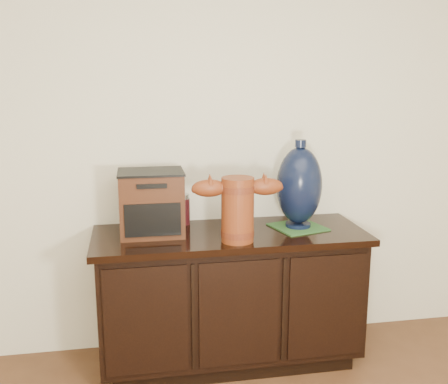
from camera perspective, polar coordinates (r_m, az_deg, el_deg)
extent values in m
plane|color=white|center=(2.98, -0.32, 7.22)|extent=(4.50, 0.00, 4.50)
cube|color=black|center=(3.11, 0.61, -17.09)|extent=(1.29, 0.45, 0.08)
cube|color=black|center=(2.95, 0.62, -10.99)|extent=(1.40, 0.50, 0.64)
cube|color=black|center=(2.83, 0.64, -4.72)|extent=(1.46, 0.56, 0.03)
cube|color=black|center=(2.67, -8.47, -13.75)|extent=(0.41, 0.01, 0.56)
cube|color=black|center=(2.72, 1.67, -13.11)|extent=(0.41, 0.01, 0.56)
cube|color=black|center=(2.84, 11.12, -12.15)|extent=(0.41, 0.01, 0.56)
cylinder|color=brown|center=(2.63, 1.49, -1.94)|extent=(0.17, 0.17, 0.33)
cylinder|color=#3B130B|center=(2.66, 1.47, -4.46)|extent=(0.18, 0.18, 0.03)
cylinder|color=#3B130B|center=(2.60, 1.50, 0.39)|extent=(0.18, 0.18, 0.03)
ellipsoid|color=brown|center=(2.58, -1.62, 0.42)|extent=(0.18, 0.09, 0.09)
ellipsoid|color=brown|center=(2.63, 4.57, 0.60)|extent=(0.18, 0.09, 0.09)
cube|color=#432010|center=(2.78, -7.89, -1.28)|extent=(0.33, 0.27, 0.33)
cube|color=black|center=(2.66, -7.76, -3.05)|extent=(0.28, 0.01, 0.17)
cube|color=black|center=(2.74, -8.00, 2.18)|extent=(0.34, 0.28, 0.01)
cube|color=#2D5B29|center=(2.93, 8.05, -3.79)|extent=(0.32, 0.32, 0.01)
cylinder|color=black|center=(2.93, 8.06, -3.53)|extent=(0.14, 0.14, 0.02)
ellipsoid|color=black|center=(2.87, 8.19, 0.70)|extent=(0.31, 0.31, 0.42)
cylinder|color=black|center=(2.84, 8.34, 5.25)|extent=(0.06, 0.06, 0.04)
cylinder|color=#530E15|center=(2.96, -4.32, -2.13)|extent=(0.06, 0.06, 0.15)
cylinder|color=silver|center=(2.94, -4.34, -0.48)|extent=(0.06, 0.06, 0.02)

